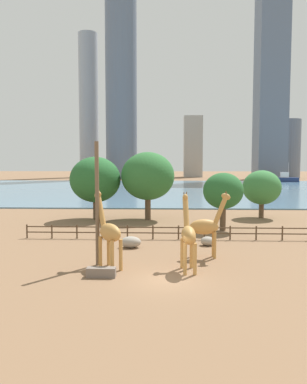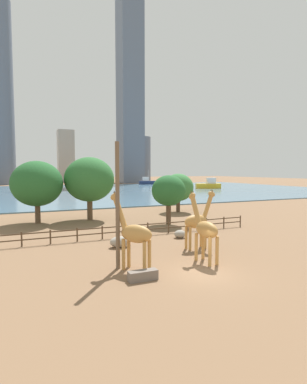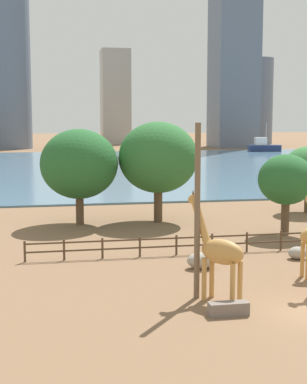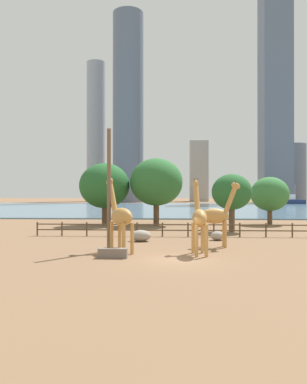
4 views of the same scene
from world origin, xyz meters
name	(u,v)px [view 2 (image 2 of 4)]	position (x,y,z in m)	size (l,w,h in m)	color
ground_plane	(61,192)	(0.00, 80.00, 0.00)	(400.00, 400.00, 0.00)	brown
harbor_water	(62,192)	(0.00, 77.00, 0.10)	(180.00, 86.00, 0.20)	slate
giraffe_tall	(198,221)	(3.06, 5.49, 2.33)	(3.12, 0.97, 5.01)	#C18C47
giraffe_companion	(134,233)	(-3.74, 2.45, 2.46)	(2.53, 2.95, 5.29)	#C18C47
giraffe_young	(205,229)	(1.52, 2.04, 2.40)	(1.08, 3.40, 5.11)	#C18C47
utility_pole	(118,206)	(-4.63, 3.16, 4.25)	(0.28, 0.28, 8.50)	brown
boulder_near_fence	(180,234)	(3.58, 9.53, 0.39)	(1.16, 1.04, 0.78)	gray
boulder_by_pole	(120,242)	(-2.88, 8.47, 0.47)	(1.71, 1.26, 0.94)	gray
feeding_trough	(143,275)	(-3.91, 0.42, 0.30)	(1.80, 0.60, 0.60)	#72665B
enclosure_fence	(137,229)	(0.00, 12.00, 0.76)	(26.13, 0.14, 1.30)	#4C3826
tree_left_large	(37,184)	(-8.83, 23.90, 4.95)	(6.28, 6.28, 7.79)	brown
tree_center_broad	(169,191)	(5.91, 16.78, 4.11)	(4.16, 4.16, 6.02)	brown
tree_right_tall	(178,188)	(12.12, 25.88, 3.90)	(4.83, 4.83, 6.09)	brown
tree_left_small	(89,180)	(-2.31, 23.89, 5.39)	(6.56, 6.56, 8.37)	brown
boat_ferry	(147,182)	(42.22, 112.59, 1.36)	(8.03, 3.70, 6.98)	navy
boat_sailboat	(209,185)	(50.22, 73.92, 1.49)	(9.15, 6.11, 3.79)	gold
skyline_tower_needle	(141,159)	(54.89, 153.43, 13.33)	(11.80, 11.80, 26.65)	slate
skyline_tower_glass	(66,156)	(12.06, 160.98, 14.65)	(8.81, 8.57, 29.30)	#ADA89E
skyline_block_left	(130,92)	(42.05, 135.67, 47.63)	(11.63, 12.79, 95.26)	slate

